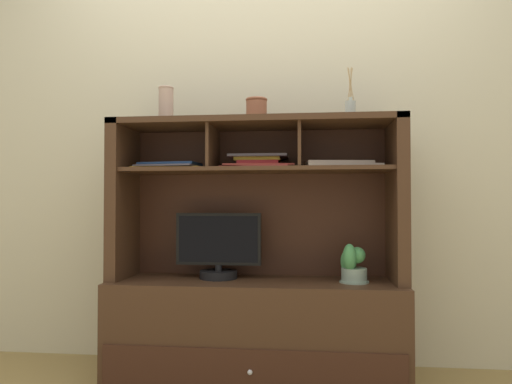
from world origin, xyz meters
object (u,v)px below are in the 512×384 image
Objects in this scene: tv_monitor at (218,249)px; magazine_stack_left at (170,166)px; magazine_stack_centre at (259,163)px; media_console at (256,300)px; potted_orchid at (352,266)px; diffuser_bottle at (350,108)px; magazine_stack_right at (341,165)px; accent_vase at (166,105)px; ceramic_vase at (257,110)px.

magazine_stack_left is at bearing 175.85° from tv_monitor.
media_console is at bearing -111.95° from magazine_stack_centre.
potted_orchid is 0.78m from diffuser_bottle.
potted_orchid is (0.48, -0.04, 0.19)m from media_console.
magazine_stack_right is at bearing -3.37° from tv_monitor.
potted_orchid is 1.26m from accent_vase.
ceramic_vase is at bearing 2.51° from accent_vase.
magazine_stack_left is 0.98m from diffuser_bottle.
tv_monitor is at bearing 178.34° from media_console.
accent_vase is at bearing 178.18° from magazine_stack_right.
ceramic_vase is (-0.42, 0.05, 0.29)m from magazine_stack_right.
diffuser_bottle reaches higher than potted_orchid.
magazine_stack_right is (0.42, -0.03, 0.68)m from media_console.
tv_monitor is 2.30× the size of potted_orchid.
ceramic_vase is at bearing -0.82° from magazine_stack_left.
diffuser_bottle is at bearing 104.45° from potted_orchid.
magazine_stack_centre is at bearing 0.02° from magazine_stack_left.
magazine_stack_left reaches higher than potted_orchid.
ceramic_vase is (-0.47, 0.05, 0.01)m from diffuser_bottle.
diffuser_bottle is (0.05, 0.00, 0.28)m from magazine_stack_right.
tv_monitor is (-0.20, 0.01, 0.26)m from media_console.
magazine_stack_centre is (0.47, 0.00, 0.02)m from magazine_stack_left.
diffuser_bottle is at bearing -2.88° from tv_monitor.
ceramic_vase is at bearing 172.46° from potted_orchid.
media_console is 3.82× the size of magazine_stack_right.
magazine_stack_centre reaches higher than potted_orchid.
potted_orchid is at bearing -2.56° from accent_vase.
magazine_stack_right is at bearing -3.61° from magazine_stack_left.
tv_monitor is at bearing -4.15° from magazine_stack_left.
tv_monitor is 1.23× the size of magazine_stack_left.
ceramic_vase reaches higher than magazine_stack_right.
potted_orchid is at bearing -4.25° from magazine_stack_left.
media_console is 1.08m from diffuser_bottle.
tv_monitor is 1.15× the size of magazine_stack_right.
potted_orchid is 0.53× the size of magazine_stack_left.
tv_monitor is 0.76m from magazine_stack_right.
magazine_stack_centre is 3.19× the size of ceramic_vase.
ceramic_vase reaches higher than tv_monitor.
media_console is 3.31× the size of tv_monitor.
magazine_stack_centre is 2.05× the size of accent_vase.
diffuser_bottle reaches higher than ceramic_vase.
magazine_stack_left is at bearing 176.75° from diffuser_bottle.
magazine_stack_left is 0.55m from ceramic_vase.
accent_vase is (-0.28, -0.01, 0.75)m from tv_monitor.
magazine_stack_left is at bearing 179.18° from ceramic_vase.
media_console is at bearing 0.28° from accent_vase.
media_console reaches higher than magazine_stack_centre.
ceramic_vase reaches higher than magazine_stack_centre.
tv_monitor is 0.80m from accent_vase.
accent_vase is at bearing -178.35° from tv_monitor.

